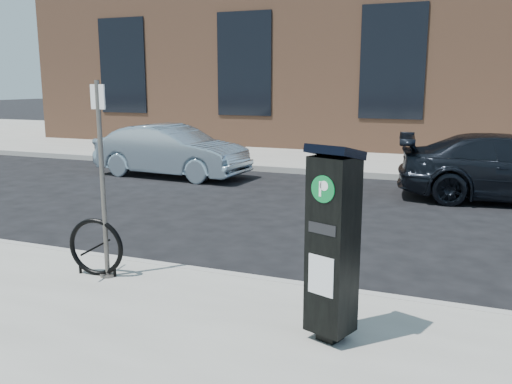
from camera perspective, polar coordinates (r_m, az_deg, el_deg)
The scene contains 9 objects.
ground at distance 6.55m, azimuth -2.25°, elevation -9.79°, with size 120.00×120.00×0.00m, color black.
sidewalk_far at distance 19.86m, azimuth 14.58°, elevation 4.42°, with size 60.00×12.00×0.15m, color gray.
curb_near at distance 6.51m, azimuth -2.33°, elevation -9.23°, with size 60.00×0.12×0.16m, color #9E9B93.
curb_far at distance 14.01m, azimuth 11.31°, elevation 1.77°, with size 60.00×0.12×0.16m, color #9E9B93.
building at distance 22.77m, azimuth 16.15°, elevation 15.46°, with size 28.00×10.05×8.25m.
parking_kiosk at distance 4.67m, azimuth 8.06°, elevation -5.26°, with size 0.49×0.47×1.73m.
sign_pole at distance 6.36m, azimuth -15.85°, elevation 0.99°, with size 0.20×0.18×2.25m.
bike_rack at distance 6.61m, azimuth -16.49°, elevation -5.61°, with size 0.70×0.14×0.69m.
car_silver at distance 14.05m, azimuth -8.90°, elevation 4.30°, with size 1.40×4.02×1.32m, color #8FA7B7.
Camera 1 is at (2.52, -5.57, 2.37)m, focal length 38.00 mm.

